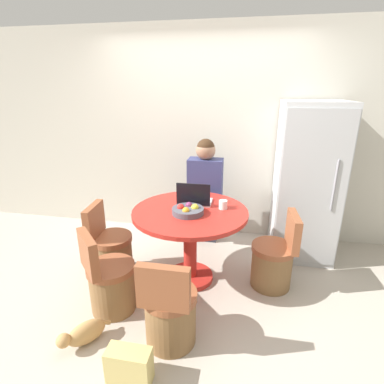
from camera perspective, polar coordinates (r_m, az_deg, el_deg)
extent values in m
plane|color=#B2A899|center=(3.07, -2.27, -18.50)|extent=(12.00, 12.00, 0.00)
cube|color=beige|center=(3.85, 2.27, 10.68)|extent=(7.00, 0.06, 2.60)
cube|color=silver|center=(3.59, 20.95, 1.77)|extent=(0.67, 0.67, 1.75)
cube|color=#AFB2B5|center=(3.27, 21.89, -0.03)|extent=(0.64, 0.01, 1.65)
cylinder|color=gray|center=(3.28, 25.55, 1.13)|extent=(0.02, 0.02, 0.53)
cylinder|color=#B2261E|center=(3.23, -0.35, -15.73)|extent=(0.47, 0.47, 0.05)
cylinder|color=#B2261E|center=(3.04, -0.36, -10.10)|extent=(0.13, 0.13, 0.68)
cylinder|color=#B2261E|center=(2.88, -0.37, -3.85)|extent=(1.11, 1.11, 0.04)
cylinder|color=brown|center=(2.51, -4.09, -23.05)|extent=(0.39, 0.39, 0.39)
cylinder|color=brown|center=(2.37, -4.23, -19.09)|extent=(0.41, 0.41, 0.06)
cube|color=brown|center=(2.12, -5.53, -17.72)|extent=(0.37, 0.07, 0.33)
cylinder|color=brown|center=(3.15, 14.85, -13.78)|extent=(0.39, 0.39, 0.39)
cylinder|color=brown|center=(3.04, 15.22, -10.27)|extent=(0.41, 0.41, 0.06)
cube|color=brown|center=(2.98, 18.71, -7.07)|extent=(0.09, 0.37, 0.33)
cylinder|color=brown|center=(2.87, -14.84, -17.53)|extent=(0.39, 0.39, 0.39)
cylinder|color=brown|center=(2.74, -15.25, -13.81)|extent=(0.41, 0.41, 0.06)
cube|color=brown|center=(2.61, -19.13, -11.09)|extent=(0.31, 0.32, 0.33)
cylinder|color=brown|center=(3.32, -14.71, -11.96)|extent=(0.39, 0.39, 0.39)
cylinder|color=brown|center=(3.21, -15.05, -8.58)|extent=(0.41, 0.41, 0.06)
cube|color=brown|center=(3.19, -18.14, -5.23)|extent=(0.10, 0.38, 0.33)
cube|color=#2D2D38|center=(3.88, 2.70, -6.02)|extent=(0.28, 0.16, 0.44)
cube|color=#2D2D38|center=(3.70, 2.64, -2.34)|extent=(0.32, 0.36, 0.14)
cube|color=navy|center=(3.52, 2.53, 2.18)|extent=(0.40, 0.22, 0.52)
sphere|color=#936B51|center=(3.43, 2.62, 7.94)|extent=(0.22, 0.22, 0.22)
sphere|color=#382314|center=(3.42, 2.63, 8.40)|extent=(0.21, 0.21, 0.21)
cube|color=#B7B7BC|center=(3.05, 0.62, -1.84)|extent=(0.33, 0.23, 0.02)
cube|color=black|center=(2.90, 0.22, -0.48)|extent=(0.33, 0.01, 0.22)
cylinder|color=#4C4C56|center=(2.78, -0.79, -3.62)|extent=(0.30, 0.30, 0.05)
sphere|color=gold|center=(2.78, 0.57, -2.98)|extent=(0.07, 0.07, 0.07)
sphere|color=#7A2D5B|center=(2.83, -0.59, -2.54)|extent=(0.07, 0.07, 0.07)
sphere|color=red|center=(2.78, -2.16, -2.96)|extent=(0.07, 0.07, 0.07)
sphere|color=orange|center=(2.71, -1.18, -3.57)|extent=(0.06, 0.06, 0.06)
cylinder|color=white|center=(2.90, 5.94, -2.40)|extent=(0.08, 0.08, 0.09)
ellipsoid|color=tan|center=(2.69, -19.43, -23.91)|extent=(0.29, 0.32, 0.18)
sphere|color=tan|center=(2.63, -23.29, -24.58)|extent=(0.11, 0.11, 0.11)
cylinder|color=tan|center=(2.71, -16.61, -22.66)|extent=(0.11, 0.12, 0.10)
cube|color=tan|center=(2.34, -11.86, -29.69)|extent=(0.30, 0.14, 0.26)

